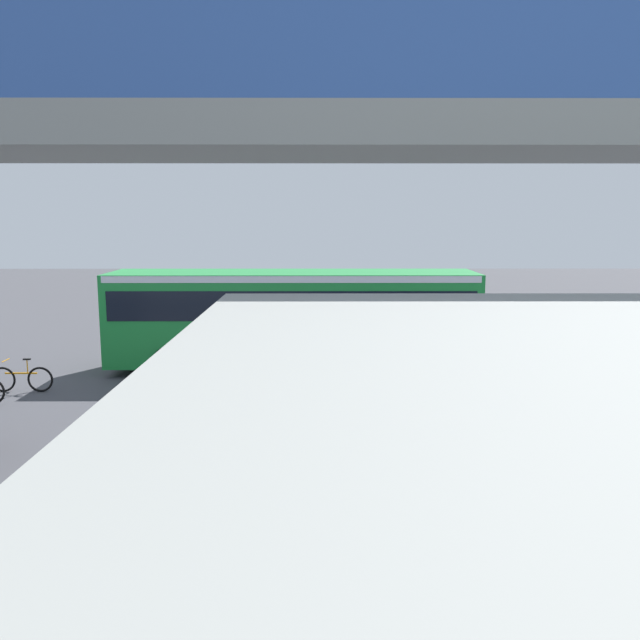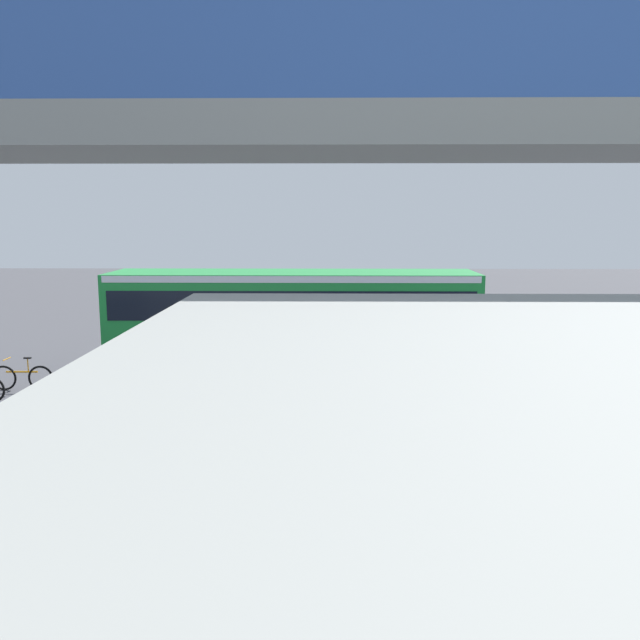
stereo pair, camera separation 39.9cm
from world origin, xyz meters
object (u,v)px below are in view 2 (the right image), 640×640
at_px(city_bus, 293,312).
at_px(bicycle_orange, 22,378).
at_px(traffic_sign, 340,292).
at_px(pedestrian, 536,328).

height_order(city_bus, bicycle_orange, city_bus).
distance_m(city_bus, traffic_sign, 5.61).
height_order(city_bus, pedestrian, city_bus).
distance_m(bicycle_orange, traffic_sign, 12.26).
height_order(city_bus, traffic_sign, city_bus).
xyz_separation_m(bicycle_orange, pedestrian, (-16.17, -5.61, 0.51)).
bearing_deg(city_bus, traffic_sign, -106.32).
bearing_deg(city_bus, pedestrian, -161.35).
bearing_deg(pedestrian, traffic_sign, -19.24).
relative_size(city_bus, traffic_sign, 4.12).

